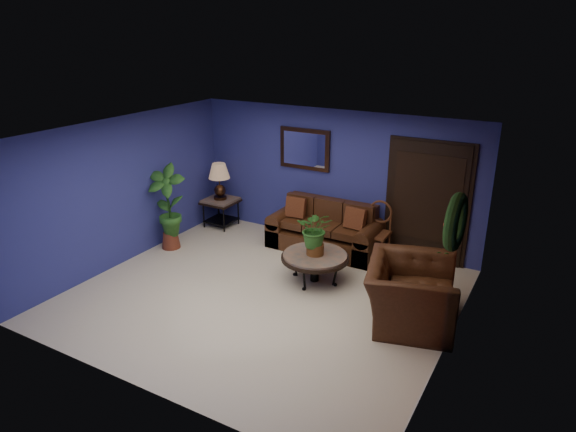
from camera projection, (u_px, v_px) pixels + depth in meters
The scene contains 18 objects.
floor at pixel (263, 295), 7.86m from camera, with size 5.50×5.50×0.00m, color beige.
wall_back at pixel (334, 177), 9.46m from camera, with size 5.50×0.04×2.50m, color navy.
wall_left at pixel (125, 191), 8.69m from camera, with size 0.04×5.00×2.50m, color navy.
wall_right_brick at pixel (456, 259), 6.15m from camera, with size 0.04×5.00×2.50m, color maroon.
ceiling at pixel (260, 133), 6.98m from camera, with size 5.50×5.00×0.02m, color silver.
crown_molding at pixel (465, 163), 5.75m from camera, with size 0.03×5.00×0.14m, color white.
wall_mirror at pixel (305, 149), 9.54m from camera, with size 1.02×0.06×0.77m, color #3D2313.
closet_door at pixel (427, 203), 8.70m from camera, with size 1.44×0.06×2.18m, color black.
wreath at pixel (456, 222), 6.06m from camera, with size 0.72×0.72×0.16m, color black.
sofa at pixel (326, 233), 9.41m from camera, with size 2.03×0.88×0.91m.
coffee_table at pixel (315, 257), 8.18m from camera, with size 1.09×1.09×0.47m.
end_table at pixel (221, 205), 10.44m from camera, with size 0.64×0.64×0.58m.
table_lamp at pixel (219, 177), 10.23m from camera, with size 0.43×0.43×0.71m.
side_chair at pixel (377, 227), 8.91m from camera, with size 0.45×0.45×1.04m.
armchair at pixel (410, 293), 7.03m from camera, with size 1.34×1.17×0.87m, color #402112.
coffee_plant at pixel (316, 230), 8.01m from camera, with size 0.68×0.64×0.74m.
floor_plant at pixel (439, 274), 7.51m from camera, with size 0.48×0.43×0.88m.
tall_plant at pixel (168, 204), 9.25m from camera, with size 0.80×0.65×1.57m.
Camera 1 is at (3.75, -5.85, 3.89)m, focal length 32.00 mm.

